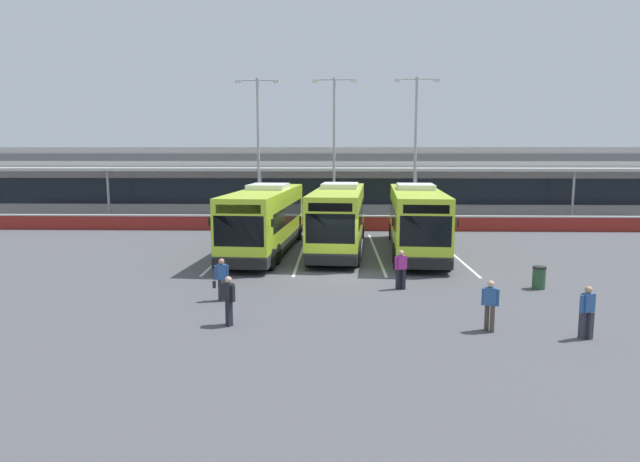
{
  "coord_description": "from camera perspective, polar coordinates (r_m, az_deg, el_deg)",
  "views": [
    {
      "loc": [
        -0.21,
        -24.61,
        5.55
      ],
      "look_at": [
        -0.98,
        3.0,
        1.6
      ],
      "focal_mm": 30.84,
      "sensor_mm": 36.0,
      "label": 1
    }
  ],
  "objects": [
    {
      "name": "coach_bus_leftmost",
      "position": [
        30.73,
        -5.68,
        1.06
      ],
      "size": [
        3.63,
        12.3,
        3.78
      ],
      "color": "#B7DB2D",
      "rests_on": "ground"
    },
    {
      "name": "coach_bus_left_centre",
      "position": [
        31.44,
        1.97,
        1.26
      ],
      "size": [
        3.63,
        12.3,
        3.78
      ],
      "color": "#B7DB2D",
      "rests_on": "ground"
    },
    {
      "name": "bay_stripe_centre",
      "position": [
        31.79,
        13.41,
        -2.14
      ],
      "size": [
        0.14,
        13.0,
        0.01
      ],
      "primitive_type": "cube",
      "color": "silver",
      "rests_on": "ground"
    },
    {
      "name": "litter_bin",
      "position": [
        24.33,
        21.77,
        -4.51
      ],
      "size": [
        0.54,
        0.54,
        0.93
      ],
      "color": "#2D5133",
      "rests_on": "ground"
    },
    {
      "name": "pedestrian_with_handbag",
      "position": [
        21.05,
        -10.2,
        -4.87
      ],
      "size": [
        0.64,
        0.33,
        1.62
      ],
      "color": "#33333D",
      "rests_on": "ground"
    },
    {
      "name": "pedestrian_approaching_bus",
      "position": [
        18.06,
        -9.45,
        -6.98
      ],
      "size": [
        0.48,
        0.42,
        1.62
      ],
      "color": "black",
      "rests_on": "ground"
    },
    {
      "name": "terminal_building",
      "position": [
        51.58,
        1.84,
        5.31
      ],
      "size": [
        70.0,
        13.0,
        6.0
      ],
      "color": "#B7B7B2",
      "rests_on": "ground"
    },
    {
      "name": "pedestrian_in_dark_coat",
      "position": [
        22.69,
        8.39,
        -3.84
      ],
      "size": [
        0.52,
        0.34,
        1.62
      ],
      "color": "black",
      "rests_on": "ground"
    },
    {
      "name": "bay_stripe_far_west",
      "position": [
        31.7,
        -9.5,
        -2.05
      ],
      "size": [
        0.14,
        13.0,
        0.01
      ],
      "primitive_type": "cube",
      "color": "silver",
      "rests_on": "ground"
    },
    {
      "name": "pedestrian_child",
      "position": [
        18.39,
        25.97,
        -7.43
      ],
      "size": [
        0.53,
        0.34,
        1.62
      ],
      "color": "#33333D",
      "rests_on": "ground"
    },
    {
      "name": "bay_stripe_west",
      "position": [
        31.17,
        -1.9,
        -2.12
      ],
      "size": [
        0.14,
        13.0,
        0.01
      ],
      "primitive_type": "cube",
      "color": "silver",
      "rests_on": "ground"
    },
    {
      "name": "lamp_post_centre",
      "position": [
        41.4,
        1.47,
        9.16
      ],
      "size": [
        3.24,
        0.28,
        11.0
      ],
      "color": "#9E9EA3",
      "rests_on": "ground"
    },
    {
      "name": "ground_plane",
      "position": [
        25.23,
        2.05,
        -4.57
      ],
      "size": [
        200.0,
        200.0,
        0.0
      ],
      "primitive_type": "plane",
      "color": "#4C4C51"
    },
    {
      "name": "red_barrier_wall",
      "position": [
        39.43,
        1.9,
        0.85
      ],
      "size": [
        60.0,
        0.4,
        1.1
      ],
      "color": "maroon",
      "rests_on": "ground"
    },
    {
      "name": "pedestrian_near_bin",
      "position": [
        18.06,
        17.23,
        -7.24
      ],
      "size": [
        0.54,
        0.37,
        1.62
      ],
      "color": "#4C4238",
      "rests_on": "ground"
    },
    {
      "name": "coach_bus_centre",
      "position": [
        31.02,
        9.92,
        1.04
      ],
      "size": [
        3.63,
        12.3,
        3.78
      ],
      "color": "#B7DB2D",
      "rests_on": "ground"
    },
    {
      "name": "lamp_post_west",
      "position": [
        41.98,
        -6.42,
        9.09
      ],
      "size": [
        3.24,
        0.28,
        11.0
      ],
      "color": "#9E9EA3",
      "rests_on": "ground"
    },
    {
      "name": "bay_stripe_mid_west",
      "position": [
        31.2,
        5.83,
        -2.15
      ],
      "size": [
        0.14,
        13.0,
        0.01
      ],
      "primitive_type": "cube",
      "color": "silver",
      "rests_on": "ground"
    },
    {
      "name": "lamp_post_east",
      "position": [
        41.61,
        9.88,
        9.04
      ],
      "size": [
        3.24,
        0.28,
        11.0
      ],
      "color": "#9E9EA3",
      "rests_on": "ground"
    }
  ]
}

